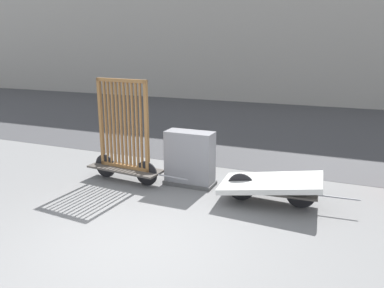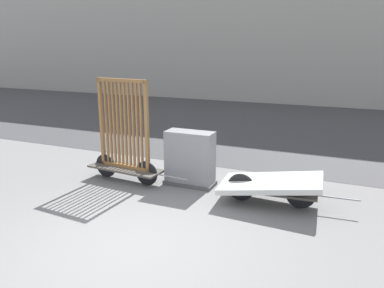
# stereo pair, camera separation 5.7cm
# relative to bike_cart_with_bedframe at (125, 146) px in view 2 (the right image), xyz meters

# --- Properties ---
(ground_plane) EXTENTS (60.00, 60.00, 0.00)m
(ground_plane) POSITION_rel_bike_cart_with_bedframe_xyz_m (1.57, -2.33, -0.79)
(ground_plane) COLOR slate
(road_strip) EXTENTS (56.00, 10.97, 0.01)m
(road_strip) POSITION_rel_bike_cart_with_bedframe_xyz_m (1.57, 7.19, -0.79)
(road_strip) COLOR #424244
(road_strip) RESTS_ON ground_plane
(building_facade) EXTENTS (48.00, 4.00, 10.31)m
(building_facade) POSITION_rel_bike_cart_with_bedframe_xyz_m (1.57, 14.68, 4.36)
(building_facade) COLOR #B2ADA3
(building_facade) RESTS_ON ground_plane
(bike_cart_with_bedframe) EXTENTS (2.41, 0.69, 2.22)m
(bike_cart_with_bedframe) POSITION_rel_bike_cart_with_bedframe_xyz_m (0.00, 0.00, 0.00)
(bike_cart_with_bedframe) COLOR #4C4742
(bike_cart_with_bedframe) RESTS_ON ground_plane
(bike_cart_with_mattress) EXTENTS (2.50, 1.14, 0.59)m
(bike_cart_with_mattress) POSITION_rel_bike_cart_with_bedframe_xyz_m (3.15, 0.00, -0.41)
(bike_cart_with_mattress) COLOR #4C4742
(bike_cart_with_mattress) RESTS_ON ground_plane
(utility_cabinet) EXTENTS (1.07, 0.49, 1.16)m
(utility_cabinet) POSITION_rel_bike_cart_with_bedframe_xyz_m (1.37, 0.35, -0.25)
(utility_cabinet) COLOR #4C4C4C
(utility_cabinet) RESTS_ON ground_plane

